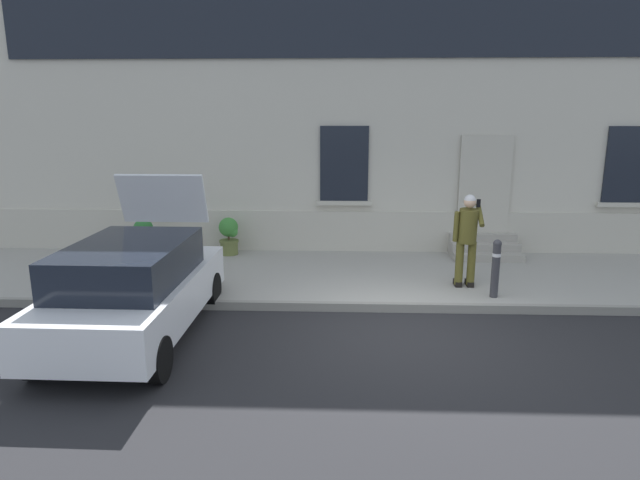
{
  "coord_description": "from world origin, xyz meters",
  "views": [
    {
      "loc": [
        -0.96,
        -7.98,
        3.33
      ],
      "look_at": [
        -1.32,
        1.6,
        1.1
      ],
      "focal_mm": 30.72,
      "sensor_mm": 36.0,
      "label": 1
    }
  ],
  "objects_px": {
    "person_on_phone": "(467,235)",
    "planter_terracotta": "(144,237)",
    "planter_olive": "(229,235)",
    "bollard_near_person": "(496,266)",
    "hatchback_car_white": "(135,287)"
  },
  "relations": [
    {
      "from": "planter_terracotta",
      "to": "person_on_phone",
      "type": "bearing_deg",
      "value": -16.45
    },
    {
      "from": "person_on_phone",
      "to": "planter_olive",
      "type": "height_order",
      "value": "person_on_phone"
    },
    {
      "from": "planter_olive",
      "to": "planter_terracotta",
      "type": "bearing_deg",
      "value": -172.62
    },
    {
      "from": "hatchback_car_white",
      "to": "person_on_phone",
      "type": "distance_m",
      "value": 5.84
    },
    {
      "from": "bollard_near_person",
      "to": "planter_olive",
      "type": "height_order",
      "value": "bollard_near_person"
    },
    {
      "from": "planter_terracotta",
      "to": "planter_olive",
      "type": "bearing_deg",
      "value": 7.38
    },
    {
      "from": "hatchback_car_white",
      "to": "planter_olive",
      "type": "relative_size",
      "value": 4.75
    },
    {
      "from": "bollard_near_person",
      "to": "person_on_phone",
      "type": "distance_m",
      "value": 0.81
    },
    {
      "from": "planter_terracotta",
      "to": "planter_olive",
      "type": "xyz_separation_m",
      "value": [
        1.88,
        0.24,
        0.0
      ]
    },
    {
      "from": "person_on_phone",
      "to": "planter_terracotta",
      "type": "height_order",
      "value": "person_on_phone"
    },
    {
      "from": "hatchback_car_white",
      "to": "planter_terracotta",
      "type": "xyz_separation_m",
      "value": [
        -1.37,
        4.2,
        -0.19
      ]
    },
    {
      "from": "planter_olive",
      "to": "bollard_near_person",
      "type": "bearing_deg",
      "value": -27.9
    },
    {
      "from": "hatchback_car_white",
      "to": "bollard_near_person",
      "type": "height_order",
      "value": "hatchback_car_white"
    },
    {
      "from": "hatchback_car_white",
      "to": "planter_olive",
      "type": "height_order",
      "value": "hatchback_car_white"
    },
    {
      "from": "person_on_phone",
      "to": "planter_terracotta",
      "type": "xyz_separation_m",
      "value": [
        -6.76,
        2.0,
        -0.55
      ]
    }
  ]
}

